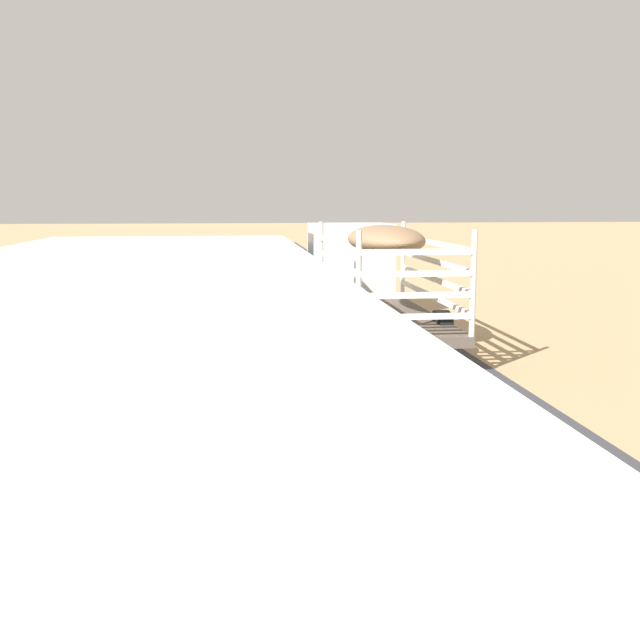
# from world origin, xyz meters

# --- Properties ---
(ground_plane) EXTENTS (240.00, 240.00, 0.00)m
(ground_plane) POSITION_xyz_m (0.00, 0.00, 0.00)
(ground_plane) COLOR tan
(road_surface) EXTENTS (8.00, 120.00, 0.02)m
(road_surface) POSITION_xyz_m (0.00, 0.00, 0.01)
(road_surface) COLOR #38383D
(road_surface) RESTS_ON ground
(road_centre_line) EXTENTS (0.16, 117.60, 0.00)m
(road_centre_line) POSITION_xyz_m (0.00, 0.00, 0.02)
(road_centre_line) COLOR #D8CC4C
(road_centre_line) RESTS_ON road_surface
(livestock_truck) EXTENTS (2.53, 9.70, 3.02)m
(livestock_truck) POSITION_xyz_m (2.11, 15.29, 1.79)
(livestock_truck) COLOR silver
(livestock_truck) RESTS_ON road_surface
(bus) EXTENTS (2.54, 10.00, 3.21)m
(bus) POSITION_xyz_m (-2.25, -2.32, 1.75)
(bus) COLOR #2D8C66
(bus) RESTS_ON road_surface
(car_far) EXTENTS (1.80, 4.40, 1.46)m
(car_far) POSITION_xyz_m (-2.46, 24.61, 0.69)
(car_far) COLOR silver
(car_far) RESTS_ON road_surface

